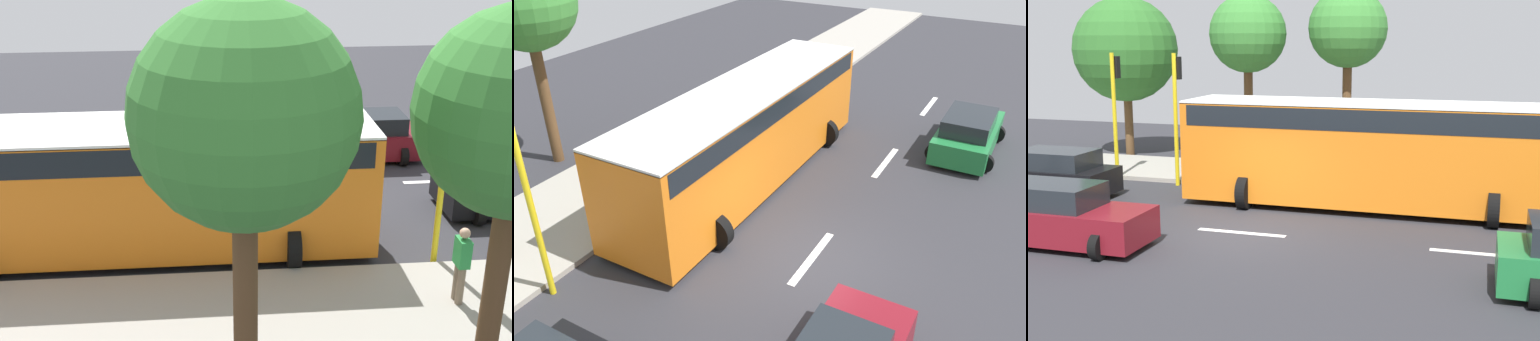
% 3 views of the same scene
% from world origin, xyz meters
% --- Properties ---
extents(ground_plane, '(40.00, 60.00, 0.10)m').
position_xyz_m(ground_plane, '(0.00, 0.00, -0.05)').
color(ground_plane, '#2D2D33').
extents(sidewalk, '(4.00, 60.00, 0.15)m').
position_xyz_m(sidewalk, '(7.00, 0.00, 0.07)').
color(sidewalk, '#9E998E').
rests_on(sidewalk, ground).
extents(lane_stripe_far_north, '(0.20, 2.40, 0.01)m').
position_xyz_m(lane_stripe_far_north, '(0.00, -12.00, 0.01)').
color(lane_stripe_far_north, white).
rests_on(lane_stripe_far_north, ground).
extents(lane_stripe_north, '(0.20, 2.40, 0.01)m').
position_xyz_m(lane_stripe_north, '(0.00, -6.00, 0.01)').
color(lane_stripe_north, white).
rests_on(lane_stripe_north, ground).
extents(lane_stripe_mid, '(0.20, 2.40, 0.01)m').
position_xyz_m(lane_stripe_mid, '(0.00, 0.00, 0.01)').
color(lane_stripe_mid, white).
rests_on(lane_stripe_mid, ground).
extents(car_green, '(2.25, 4.05, 1.52)m').
position_xyz_m(car_green, '(-2.21, -8.21, 0.71)').
color(car_green, '#1E7238').
rests_on(car_green, ground).
extents(city_bus, '(3.20, 11.00, 3.16)m').
position_xyz_m(city_bus, '(3.53, -2.73, 1.85)').
color(city_bus, orange).
rests_on(city_bus, ground).
extents(traffic_light_midblock, '(0.49, 0.24, 4.50)m').
position_xyz_m(traffic_light_midblock, '(4.85, 4.12, 2.93)').
color(traffic_light_midblock, yellow).
rests_on(traffic_light_midblock, ground).
extents(street_tree_south, '(3.06, 3.06, 6.92)m').
position_xyz_m(street_tree_south, '(10.02, -0.70, 5.32)').
color(street_tree_south, brown).
rests_on(street_tree_south, ground).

